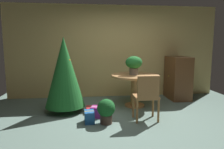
# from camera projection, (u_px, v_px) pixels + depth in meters

# --- Properties ---
(ground_plane) EXTENTS (6.60, 6.60, 0.00)m
(ground_plane) POSITION_uv_depth(u_px,v_px,m) (128.00, 123.00, 4.01)
(ground_plane) COLOR slate
(back_wall_panel) EXTENTS (6.00, 0.10, 2.60)m
(back_wall_panel) POSITION_uv_depth(u_px,v_px,m) (114.00, 52.00, 5.98)
(back_wall_panel) COLOR tan
(back_wall_panel) RESTS_ON ground_plane
(round_dining_table) EXTENTS (1.16, 1.16, 0.78)m
(round_dining_table) POSITION_uv_depth(u_px,v_px,m) (135.00, 82.00, 5.04)
(round_dining_table) COLOR #B27F4C
(round_dining_table) RESTS_ON ground_plane
(flower_vase) EXTENTS (0.40, 0.40, 0.45)m
(flower_vase) POSITION_uv_depth(u_px,v_px,m) (134.00, 63.00, 4.96)
(flower_vase) COLOR #665B51
(flower_vase) RESTS_ON round_dining_table
(wooden_chair_near) EXTENTS (0.47, 0.39, 0.92)m
(wooden_chair_near) POSITION_uv_depth(u_px,v_px,m) (147.00, 95.00, 4.05)
(wooden_chair_near) COLOR #9E6B3D
(wooden_chair_near) RESTS_ON ground_plane
(holiday_tree) EXTENTS (0.88, 0.88, 1.67)m
(holiday_tree) POSITION_uv_depth(u_px,v_px,m) (64.00, 72.00, 4.58)
(holiday_tree) COLOR brown
(holiday_tree) RESTS_ON ground_plane
(gift_box_purple) EXTENTS (0.29, 0.29, 0.22)m
(gift_box_purple) POSITION_uv_depth(u_px,v_px,m) (97.00, 112.00, 4.34)
(gift_box_purple) COLOR #9E287A
(gift_box_purple) RESTS_ON ground_plane
(gift_box_red) EXTENTS (0.33, 0.29, 0.12)m
(gift_box_red) POSITION_uv_depth(u_px,v_px,m) (93.00, 110.00, 4.64)
(gift_box_red) COLOR red
(gift_box_red) RESTS_ON ground_plane
(gift_box_blue) EXTENTS (0.20, 0.28, 0.23)m
(gift_box_blue) POSITION_uv_depth(u_px,v_px,m) (89.00, 117.00, 4.02)
(gift_box_blue) COLOR #1E569E
(gift_box_blue) RESTS_ON ground_plane
(wooden_cabinet) EXTENTS (0.54, 0.78, 1.17)m
(wooden_cabinet) POSITION_uv_depth(u_px,v_px,m) (178.00, 78.00, 5.76)
(wooden_cabinet) COLOR brown
(wooden_cabinet) RESTS_ON ground_plane
(potted_plant) EXTENTS (0.35, 0.35, 0.48)m
(potted_plant) POSITION_uv_depth(u_px,v_px,m) (106.00, 110.00, 3.95)
(potted_plant) COLOR #4C382D
(potted_plant) RESTS_ON ground_plane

